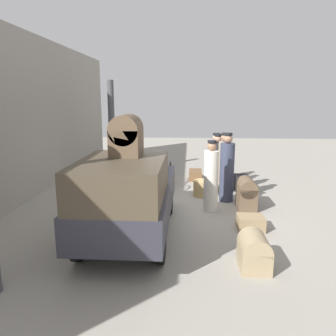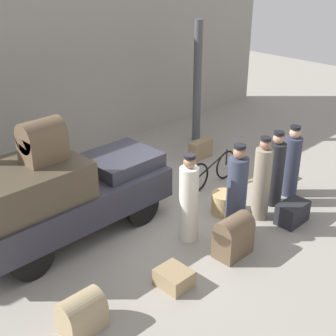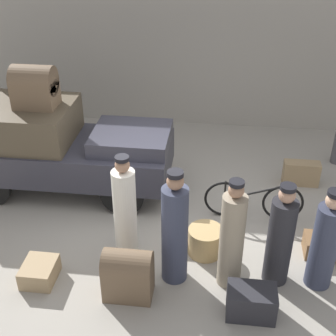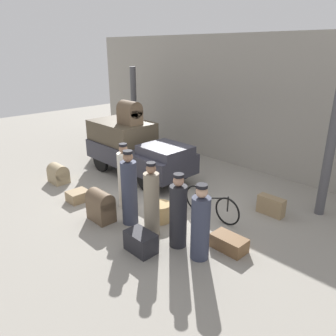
{
  "view_description": "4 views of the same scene",
  "coord_description": "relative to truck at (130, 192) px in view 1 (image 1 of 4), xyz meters",
  "views": [
    {
      "loc": [
        -8.13,
        -0.34,
        2.73
      ],
      "look_at": [
        0.2,
        0.2,
        0.95
      ],
      "focal_mm": 35.0,
      "sensor_mm": 36.0,
      "label": 1
    },
    {
      "loc": [
        -5.86,
        -6.0,
        5.07
      ],
      "look_at": [
        0.2,
        0.2,
        0.95
      ],
      "focal_mm": 50.0,
      "sensor_mm": 36.0,
      "label": 2
    },
    {
      "loc": [
        1.02,
        -6.53,
        5.04
      ],
      "look_at": [
        0.2,
        0.2,
        0.95
      ],
      "focal_mm": 50.0,
      "sensor_mm": 36.0,
      "label": 3
    },
    {
      "loc": [
        6.23,
        -5.64,
        4.06
      ],
      "look_at": [
        0.2,
        0.2,
        0.95
      ],
      "focal_mm": 35.0,
      "sensor_mm": 36.0,
      "label": 4
    }
  ],
  "objects": [
    {
      "name": "trunk_on_truck_roof",
      "position": [
        -0.2,
        0.0,
        1.13
      ],
      "size": [
        0.73,
        0.53,
        0.75
      ],
      "color": "brown",
      "rests_on": "truck"
    },
    {
      "name": "suitcase_black_upright",
      "position": [
        0.52,
        -2.48,
        -0.79
      ],
      "size": [
        0.47,
        0.55,
        0.29
      ],
      "color": "#937A56",
      "rests_on": "ground"
    },
    {
      "name": "truck",
      "position": [
        0.0,
        0.0,
        0.0
      ],
      "size": [
        3.94,
        1.57,
        1.7
      ],
      "color": "black",
      "rests_on": "ground"
    },
    {
      "name": "porter_with_bicycle",
      "position": [
        4.61,
        -2.04,
        -0.2
      ],
      "size": [
        0.38,
        0.38,
        1.62
      ],
      "color": "#33384C",
      "rests_on": "ground"
    },
    {
      "name": "suitcase_small_leather",
      "position": [
        -1.12,
        -2.23,
        -0.65
      ],
      "size": [
        0.63,
        0.48,
        0.6
      ],
      "color": "#9E8966",
      "rests_on": "ground"
    },
    {
      "name": "porter_carrying_trunk",
      "position": [
        1.68,
        -1.7,
        -0.13
      ],
      "size": [
        0.36,
        0.36,
        1.75
      ],
      "color": "silver",
      "rests_on": "ground"
    },
    {
      "name": "canopy_pillar_right",
      "position": [
        5.53,
        1.63,
        0.75
      ],
      "size": [
        0.23,
        0.23,
        3.36
      ],
      "color": "#4C4C51",
      "rests_on": "ground"
    },
    {
      "name": "station_building_facade",
      "position": [
        2.01,
        3.27,
        1.31
      ],
      "size": [
        16.0,
        0.15,
        4.5
      ],
      "color": "gray",
      "rests_on": "ground"
    },
    {
      "name": "bicycle",
      "position": [
        3.7,
        -0.55,
        -0.57
      ],
      "size": [
        1.71,
        0.04,
        0.75
      ],
      "color": "black",
      "rests_on": "ground"
    },
    {
      "name": "porter_lifting_near_truck",
      "position": [
        2.5,
        -2.17,
        -0.09
      ],
      "size": [
        0.38,
        0.38,
        1.85
      ],
      "color": "#33384C",
      "rests_on": "ground"
    },
    {
      "name": "wicker_basket",
      "position": [
        2.93,
        -1.57,
        -0.71
      ],
      "size": [
        0.56,
        0.56,
        0.45
      ],
      "color": "tan",
      "rests_on": "ground"
    },
    {
      "name": "porter_standing_middle",
      "position": [
        3.3,
        -2.17,
        -0.12
      ],
      "size": [
        0.35,
        0.35,
        1.77
      ],
      "color": "gray",
      "rests_on": "ground"
    },
    {
      "name": "ground_plane",
      "position": [
        2.01,
        -0.81,
        -0.94
      ],
      "size": [
        30.0,
        30.0,
        0.0
      ],
      "primitive_type": "plane",
      "color": "gray"
    },
    {
      "name": "conductor_in_dark_uniform",
      "position": [
        3.99,
        -2.03,
        -0.18
      ],
      "size": [
        0.37,
        0.37,
        1.66
      ],
      "color": "#232328",
      "rests_on": "ground"
    },
    {
      "name": "trunk_large_brown",
      "position": [
        4.67,
        0.68,
        -0.7
      ],
      "size": [
        0.69,
        0.26,
        0.48
      ],
      "color": "#937A56",
      "rests_on": "ground"
    },
    {
      "name": "trunk_wicker_pale",
      "position": [
        3.61,
        -2.76,
        -0.72
      ],
      "size": [
        0.66,
        0.43,
        0.44
      ],
      "color": "#232328",
      "rests_on": "ground"
    },
    {
      "name": "trunk_barrel_dark",
      "position": [
        1.89,
        -2.61,
        -0.53
      ],
      "size": [
        0.69,
        0.44,
        0.78
      ],
      "color": "brown",
      "rests_on": "ground"
    },
    {
      "name": "suitcase_tan_flat",
      "position": [
        4.86,
        -1.38,
        -0.78
      ],
      "size": [
        0.75,
        0.43,
        0.31
      ],
      "color": "brown",
      "rests_on": "ground"
    }
  ]
}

